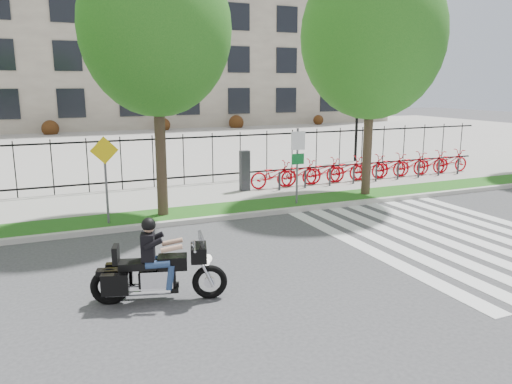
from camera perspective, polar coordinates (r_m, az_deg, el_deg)
name	(u,v)px	position (r m, az deg, el deg)	size (l,w,h in m)	color
ground	(291,262)	(11.72, 3.98, -8.01)	(120.00, 120.00, 0.00)	#39393C
curb	(229,217)	(15.28, -3.09, -2.87)	(60.00, 0.20, 0.15)	#B5B4AB
grass_verge	(220,211)	(16.06, -4.15, -2.14)	(60.00, 1.50, 0.15)	#205816
sidewalk	(197,195)	(18.37, -6.73, -0.35)	(60.00, 3.50, 0.15)	#A09C96
plaza	(122,144)	(35.35, -15.03, 5.31)	(80.00, 34.00, 0.10)	#A09C96
crosswalk_stripes	(450,237)	(14.49, 21.26, -4.84)	(5.70, 8.00, 0.01)	silver
iron_fence	(184,160)	(19.84, -8.28, 3.69)	(30.00, 0.06, 2.00)	black
office_building	(86,24)	(55.22, -18.91, 17.75)	(60.00, 21.90, 20.15)	gray
lamp_post_right	(358,101)	(26.49, 11.54, 10.16)	(1.06, 0.70, 4.25)	black
street_tree_1	(156,29)	(15.13, -11.39, 17.82)	(4.34, 4.34, 7.95)	#3A2B1F
street_tree_2	(373,36)	(18.25, 13.19, 16.94)	(4.93, 4.93, 8.34)	#3A2B1F
bike_share_station	(368,167)	(21.28, 12.67, 2.76)	(11.14, 0.88, 1.50)	#2D2D33
sign_pole_regulatory	(298,156)	(16.42, 4.78, 4.10)	(0.50, 0.09, 2.50)	#59595B
sign_pole_warning	(105,168)	(14.60, -16.84, 2.61)	(0.78, 0.09, 2.49)	#59595B
motorcycle_rider	(158,268)	(9.67, -11.10, -8.54)	(2.51, 1.15, 1.98)	black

